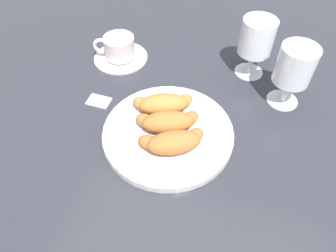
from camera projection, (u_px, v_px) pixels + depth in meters
The scene contains 9 objects.
ground_plane at pixel (182, 131), 0.64m from camera, with size 2.20×2.20×0.00m, color #2D3038.
pastry_plate at pixel (168, 132), 0.62m from camera, with size 0.26×0.26×0.02m.
croissant_large at pixel (173, 142), 0.57m from camera, with size 0.12×0.10×0.04m.
croissant_small at pixel (168, 122), 0.60m from camera, with size 0.13×0.09×0.04m.
croissant_extra at pixel (163, 104), 0.64m from camera, with size 0.13×0.09×0.04m.
coffee_cup_near at pixel (119, 50), 0.78m from camera, with size 0.14×0.14×0.06m.
juice_glass_left at pixel (295, 67), 0.63m from camera, with size 0.08×0.08×0.14m.
juice_glass_right at pixel (256, 39), 0.69m from camera, with size 0.08×0.08×0.14m.
sugar_packet at pixel (99, 101), 0.69m from camera, with size 0.05×0.03×0.01m, color white.
Camera 1 is at (0.09, -0.40, 0.49)m, focal length 33.38 mm.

